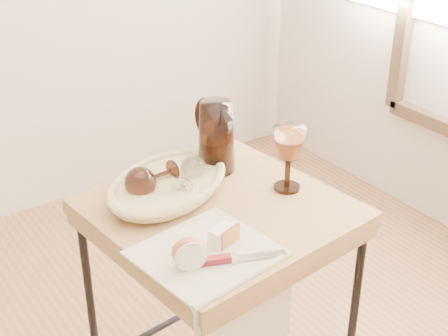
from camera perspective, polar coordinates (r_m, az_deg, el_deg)
side_table at (r=1.89m, az=-0.36°, el=-13.19°), size 0.65×0.65×0.75m
tea_towel at (r=1.49m, az=-1.63°, el=-7.53°), size 0.33×0.30×0.01m
bread_basket at (r=1.72m, az=-4.97°, el=-1.65°), size 0.42×0.37×0.04m
goblet_lying_a at (r=1.70m, az=-6.19°, el=-0.81°), size 0.15×0.10×0.08m
goblet_lying_b at (r=1.71m, az=-3.14°, el=-0.72°), size 0.13×0.13×0.07m
pitcher at (r=1.80m, az=-0.69°, el=2.81°), size 0.18×0.25×0.25m
wine_goblet at (r=1.71m, az=5.74°, el=0.83°), size 0.10×0.10×0.18m
apple_half at (r=1.43m, az=-3.17°, el=-7.40°), size 0.09×0.06×0.07m
apple_wedge at (r=1.50m, az=-0.20°, el=-6.02°), size 0.07×0.05×0.04m
table_knife at (r=1.46m, az=1.21°, el=-7.93°), size 0.20×0.10×0.02m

